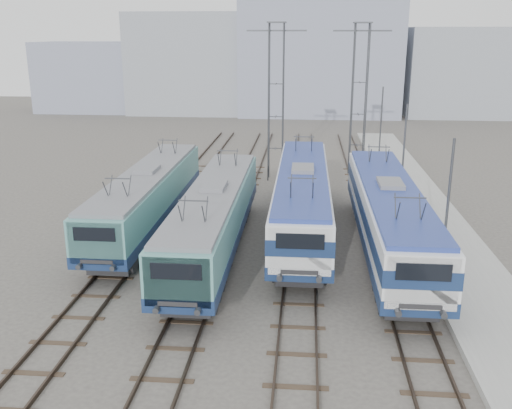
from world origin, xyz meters
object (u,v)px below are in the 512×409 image
object	(u,v)px
locomotive_center_left	(214,216)
mast_front	(447,217)
locomotive_far_left	(147,195)
mast_mid	(403,159)
locomotive_center_right	(302,195)
mast_rear	(381,129)
locomotive_far_right	(389,213)
catenary_tower_east	(359,93)
catenary_tower_west	(276,95)

from	to	relation	value
locomotive_center_left	mast_front	world-z (taller)	mast_front
locomotive_far_left	mast_mid	bearing A→B (deg)	18.28
locomotive_center_left	mast_mid	xyz separation A→B (m)	(10.85, 8.70, 1.29)
locomotive_center_right	mast_rear	distance (m)	18.19
locomotive_far_right	locomotive_center_right	bearing A→B (deg)	148.00
locomotive_center_right	mast_front	distance (m)	9.51
mast_front	mast_mid	size ratio (longest dim) A/B	1.00
locomotive_center_right	mast_front	bearing A→B (deg)	-47.75
locomotive_far_left	locomotive_center_left	distance (m)	5.78
locomotive_far_left	mast_mid	distance (m)	16.22
catenary_tower_east	locomotive_center_right	bearing A→B (deg)	-105.81
locomotive_far_right	mast_front	bearing A→B (deg)	-66.12
locomotive_far_right	mast_front	distance (m)	4.71
locomotive_far_left	locomotive_center_left	xyz separation A→B (m)	(4.50, -3.63, 0.03)
locomotive_far_right	mast_mid	size ratio (longest dim) A/B	2.63
locomotive_far_left	locomotive_center_right	bearing A→B (deg)	0.40
locomotive_center_left	mast_rear	world-z (taller)	mast_rear
catenary_tower_west	mast_mid	bearing A→B (deg)	-42.93
locomotive_far_right	mast_rear	xyz separation A→B (m)	(1.85, 19.82, 1.15)
locomotive_center_left	locomotive_far_right	xyz separation A→B (m)	(9.00, 0.88, 0.14)
locomotive_far_left	mast_mid	world-z (taller)	mast_mid
catenary_tower_west	mast_mid	size ratio (longest dim) A/B	1.71
mast_mid	catenary_tower_west	bearing A→B (deg)	137.07
locomotive_far_left	locomotive_far_right	distance (m)	13.78
locomotive_far_left	mast_front	distance (m)	16.89
locomotive_far_right	mast_front	size ratio (longest dim) A/B	2.63
catenary_tower_west	catenary_tower_east	world-z (taller)	same
locomotive_center_right	locomotive_far_right	size ratio (longest dim) A/B	1.01
catenary_tower_east	mast_mid	distance (m)	10.69
mast_front	mast_rear	bearing A→B (deg)	90.00
locomotive_center_left	catenary_tower_west	bearing A→B (deg)	82.33
locomotive_far_left	locomotive_center_right	distance (m)	9.00
mast_mid	mast_rear	world-z (taller)	same
locomotive_center_left	mast_mid	distance (m)	13.97
mast_front	catenary_tower_west	bearing A→B (deg)	113.27
locomotive_center_right	catenary_tower_east	bearing A→B (deg)	74.19
locomotive_center_right	mast_mid	size ratio (longest dim) A/B	2.66
catenary_tower_west	mast_mid	xyz separation A→B (m)	(8.60, -8.00, -3.14)
catenary_tower_east	mast_rear	bearing A→B (deg)	43.60
locomotive_far_left	locomotive_far_right	size ratio (longest dim) A/B	0.94
locomotive_far_right	catenary_tower_east	bearing A→B (deg)	90.80
catenary_tower_east	mast_front	bearing A→B (deg)	-84.55
locomotive_center_right	locomotive_center_left	bearing A→B (deg)	-140.62
locomotive_center_right	mast_front	size ratio (longest dim) A/B	2.66
locomotive_center_left	locomotive_center_right	bearing A→B (deg)	39.38
mast_mid	mast_rear	xyz separation A→B (m)	(0.00, 12.00, 0.00)
locomotive_center_right	catenary_tower_east	distance (m)	16.17
catenary_tower_west	mast_front	xyz separation A→B (m)	(8.60, -20.00, -3.14)
locomotive_center_right	catenary_tower_west	distance (m)	13.88
locomotive_center_left	locomotive_far_right	distance (m)	9.04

